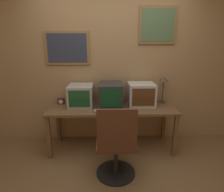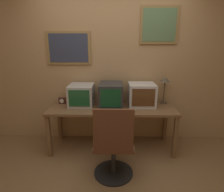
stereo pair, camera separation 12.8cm
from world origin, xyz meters
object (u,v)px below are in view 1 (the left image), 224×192
Objects in this scene: desk_lamp at (164,82)px; mouse_far_corner at (96,111)px; monitor_right at (141,94)px; office_chair at (116,148)px; monitor_left at (81,95)px; keyboard_main at (115,111)px; monitor_center at (111,95)px; desk_clock at (61,101)px; mouse_near_keyboard at (133,111)px.

mouse_far_corner is at bearing -158.70° from desk_lamp.
office_chair is at bearing -117.76° from monitor_right.
keyboard_main is (0.53, -0.31, -0.15)m from monitor_left.
mouse_far_corner is (-0.22, -0.29, -0.16)m from monitor_center.
monitor_right reaches higher than desk_clock.
desk_lamp reaches higher than monitor_center.
monitor_left is 0.37m from desk_clock.
mouse_far_corner is 0.11× the size of office_chair.
monitor_right is 4.13× the size of mouse_near_keyboard.
monitor_right is (0.96, 0.01, 0.01)m from monitor_left.
monitor_center is 1.13× the size of keyboard_main.
mouse_near_keyboard is at bearing 61.63° from office_chair.
office_chair is (-0.83, -0.95, -0.64)m from desk_lamp.
monitor_center is at bearing 101.15° from keyboard_main.
desk_clock reaches higher than keyboard_main.
monitor_center is 4.32× the size of desk_clock.
monitor_center is 0.49m from monitor_right.
monitor_center reaches higher than mouse_near_keyboard.
monitor_left is 4.38× the size of mouse_near_keyboard.
keyboard_main is at bearing -30.41° from monitor_left.
monitor_right reaches higher than mouse_far_corner.
monitor_center is at bearing -2.84° from monitor_left.
keyboard_main is 4.04× the size of mouse_far_corner.
monitor_center reaches higher than monitor_right.
desk_lamp is (0.87, 0.14, 0.18)m from monitor_center.
monitor_right is at bearing 23.86° from mouse_far_corner.
monitor_right is 0.44m from desk_lamp.
keyboard_main is 0.43× the size of office_chair.
keyboard_main is 0.60m from office_chair.
monitor_center reaches higher than office_chair.
office_chair is (-0.01, -0.52, -0.30)m from keyboard_main.
monitor_center is at bearing 93.43° from office_chair.
desk_clock is at bearing 155.81° from keyboard_main.
mouse_far_corner is 0.71m from desk_clock.
desk_lamp is (0.82, 0.43, 0.34)m from keyboard_main.
mouse_far_corner reaches higher than mouse_near_keyboard.
desk_lamp is (1.10, 0.43, 0.34)m from mouse_far_corner.
monitor_right is 0.42× the size of office_chair.
mouse_near_keyboard is (-0.17, -0.33, -0.16)m from monitor_right.
desk_lamp reaches higher than mouse_far_corner.
desk_lamp reaches higher than monitor_left.
monitor_center is at bearing 52.04° from mouse_far_corner.
office_chair is (0.52, -0.83, -0.45)m from monitor_left.
keyboard_main is at bearing 176.77° from mouse_near_keyboard.
mouse_far_corner is at bearing 179.96° from keyboard_main.
office_chair is at bearing -62.50° from mouse_far_corner.
desk_lamp reaches higher than keyboard_main.
mouse_near_keyboard is at bearing -19.67° from desk_clock.
monitor_left is 0.47m from monitor_center.
monitor_right is 0.95× the size of desk_lamp.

